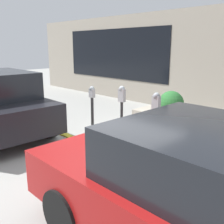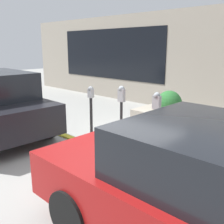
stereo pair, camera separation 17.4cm
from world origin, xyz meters
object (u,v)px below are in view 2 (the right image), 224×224
object	(u,v)px
parking_meter_second	(121,105)
parked_car_front	(217,191)
parking_meter_nearest	(156,113)
parking_meter_middle	(91,105)
planter_box	(168,118)

from	to	relation	value
parking_meter_second	parked_car_front	xyz separation A→B (m)	(-2.87, 1.72, -0.20)
parking_meter_nearest	parking_meter_middle	world-z (taller)	parking_meter_nearest
parking_meter_second	parking_meter_middle	world-z (taller)	parking_meter_second
parking_meter_nearest	planter_box	bearing A→B (deg)	-66.38
parking_meter_middle	planter_box	bearing A→B (deg)	-125.27
parking_meter_second	parking_meter_middle	bearing A→B (deg)	3.09
planter_box	parked_car_front	distance (m)	4.27
planter_box	parked_car_front	size ratio (longest dim) A/B	0.42
parking_meter_middle	planter_box	distance (m)	2.09
parking_meter_middle	parked_car_front	distance (m)	4.17
parking_meter_nearest	planter_box	size ratio (longest dim) A/B	0.80
parking_meter_second	parked_car_front	size ratio (longest dim) A/B	0.34
parking_meter_nearest	parked_car_front	distance (m)	2.55
planter_box	parked_car_front	bearing A→B (deg)	128.28
parking_meter_second	parking_meter_middle	xyz separation A→B (m)	(0.95, 0.05, -0.14)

